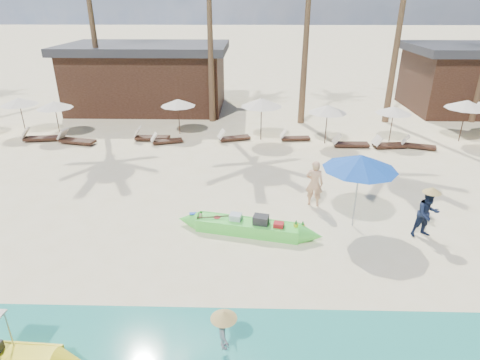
{
  "coord_description": "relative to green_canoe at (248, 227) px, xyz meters",
  "views": [
    {
      "loc": [
        -0.98,
        -10.2,
        6.95
      ],
      "look_at": [
        -1.3,
        2.0,
        1.46
      ],
      "focal_mm": 30.0,
      "sensor_mm": 36.0,
      "label": 1
    }
  ],
  "objects": [
    {
      "name": "resort_parasol_4",
      "position": [
        -3.95,
        10.51,
        1.56
      ],
      "size": [
        1.93,
        1.93,
        1.99
      ],
      "color": "#3D2319",
      "rests_on": "ground"
    },
    {
      "name": "pavilion_east",
      "position": [
        15.02,
        16.46,
        1.97
      ],
      "size": [
        8.8,
        6.6,
        4.3
      ],
      "color": "#3D2319",
      "rests_on": "ground"
    },
    {
      "name": "blue_umbrella",
      "position": [
        3.52,
        0.56,
        2.07
      ],
      "size": [
        2.36,
        2.36,
        2.54
      ],
      "color": "#99999E",
      "rests_on": "ground"
    },
    {
      "name": "vendor_green",
      "position": [
        5.65,
        -0.03,
        0.57
      ],
      "size": [
        0.88,
        0.75,
        1.61
      ],
      "primitive_type": "imported",
      "rotation": [
        0.0,
        0.0,
        0.19
      ],
      "color": "#131D36",
      "rests_on": "ground"
    },
    {
      "name": "lounger_4_right",
      "position": [
        -4.45,
        8.79,
        -0.04
      ],
      "size": [
        1.71,
        0.96,
        0.56
      ],
      "rotation": [
        0.0,
        0.0,
        0.3
      ],
      "color": "#3D2319",
      "rests_on": "ground"
    },
    {
      "name": "lounger_3_left",
      "position": [
        -11.3,
        9.03,
        -0.01
      ],
      "size": [
        2.0,
        0.89,
        0.66
      ],
      "rotation": [
        0.0,
        0.0,
        0.16
      ],
      "color": "#3D2319",
      "rests_on": "ground"
    },
    {
      "name": "vendor_yellow",
      "position": [
        -0.46,
        -4.92,
        0.38
      ],
      "size": [
        0.46,
        0.62,
        0.86
      ],
      "primitive_type": "imported",
      "rotation": [
        0.0,
        0.0,
        1.85
      ],
      "color": "gray",
      "rests_on": "ground"
    },
    {
      "name": "resort_parasol_3",
      "position": [
        -10.55,
        9.87,
        1.55
      ],
      "size": [
        1.92,
        1.92,
        1.98
      ],
      "color": "#3D2319",
      "rests_on": "ground"
    },
    {
      "name": "lounger_7_left",
      "position": [
        7.07,
        8.51,
        -0.04
      ],
      "size": [
        1.71,
        0.68,
        0.56
      ],
      "rotation": [
        0.0,
        0.0,
        0.11
      ],
      "color": "#3D2319",
      "rests_on": "ground"
    },
    {
      "name": "lounger_5_left",
      "position": [
        -0.92,
        9.36,
        -0.03
      ],
      "size": [
        1.82,
        1.06,
        0.59
      ],
      "rotation": [
        0.0,
        0.0,
        0.32
      ],
      "color": "#3D2319",
      "rests_on": "ground"
    },
    {
      "name": "resort_parasol_7",
      "position": [
        7.51,
        9.45,
        1.5
      ],
      "size": [
        1.86,
        1.86,
        1.91
      ],
      "color": "#3D2319",
      "rests_on": "ground"
    },
    {
      "name": "lounger_7_right",
      "position": [
        7.1,
        8.36,
        -0.04
      ],
      "size": [
        1.69,
        0.69,
        0.56
      ],
      "rotation": [
        0.0,
        0.0,
        0.12
      ],
      "color": "#3D2319",
      "rests_on": "ground"
    },
    {
      "name": "resort_parasol_2",
      "position": [
        -12.77,
        10.38,
        1.61
      ],
      "size": [
        1.98,
        1.98,
        2.04
      ],
      "color": "#3D2319",
      "rests_on": "ground"
    },
    {
      "name": "lounger_6_left",
      "position": [
        2.38,
        9.47,
        -0.05
      ],
      "size": [
        1.66,
        0.64,
        0.55
      ],
      "rotation": [
        0.0,
        0.0,
        0.09
      ],
      "color": "#3D2319",
      "rests_on": "ground"
    },
    {
      "name": "lounger_3_right",
      "position": [
        -9.2,
        8.64,
        -0.0
      ],
      "size": [
        2.07,
        1.03,
        0.67
      ],
      "rotation": [
        0.0,
        0.0,
        -0.22
      ],
      "color": "#3D2319",
      "rests_on": "ground"
    },
    {
      "name": "lounger_6_right",
      "position": [
        5.13,
        8.5,
        -0.02
      ],
      "size": [
        1.86,
        0.59,
        0.63
      ],
      "rotation": [
        0.0,
        0.0,
        0.01
      ],
      "color": "#3D2319",
      "rests_on": "ground"
    },
    {
      "name": "resort_parasol_6",
      "position": [
        4.01,
        9.06,
        1.63
      ],
      "size": [
        2.0,
        2.0,
        2.06
      ],
      "color": "#3D2319",
      "rests_on": "ground"
    },
    {
      "name": "green_canoe",
      "position": [
        0.0,
        0.0,
        0.0
      ],
      "size": [
        5.31,
        1.48,
        0.68
      ],
      "rotation": [
        0.0,
        0.0,
        -0.21
      ],
      "color": "#4DE245",
      "rests_on": "ground"
    },
    {
      "name": "lounger_8_left",
      "position": [
        8.56,
        8.38,
        -0.04
      ],
      "size": [
        1.75,
        1.0,
        0.57
      ],
      "rotation": [
        0.0,
        0.0,
        -0.31
      ],
      "color": "#3D2319",
      "rests_on": "ground"
    },
    {
      "name": "ground",
      "position": [
        1.02,
        -1.04,
        -0.23
      ],
      "size": [
        240.0,
        240.0,
        0.0
      ],
      "primitive_type": "plane",
      "color": "beige",
      "rests_on": "ground"
    },
    {
      "name": "tourist",
      "position": [
        2.39,
        2.03,
        0.64
      ],
      "size": [
        0.73,
        0.58,
        1.75
      ],
      "primitive_type": "imported",
      "rotation": [
        0.0,
        0.0,
        2.86
      ],
      "color": "tan",
      "rests_on": "ground"
    },
    {
      "name": "pavilion_west",
      "position": [
        -6.98,
        16.46,
        1.96
      ],
      "size": [
        10.8,
        6.6,
        4.3
      ],
      "color": "#3D2319",
      "rests_on": "ground"
    },
    {
      "name": "resort_parasol_8",
      "position": [
        11.28,
        9.6,
        1.78
      ],
      "size": [
        2.16,
        2.16,
        2.23
      ],
      "color": "#3D2319",
      "rests_on": "ground"
    },
    {
      "name": "resort_parasol_5",
      "position": [
        0.62,
        9.61,
        1.81
      ],
      "size": [
        2.2,
        2.2,
        2.27
      ],
      "color": "#3D2319",
      "rests_on": "ground"
    },
    {
      "name": "lounger_4_left",
      "position": [
        -5.37,
        9.28,
        -0.01
      ],
      "size": [
        1.93,
        0.61,
        0.65
      ],
      "rotation": [
        0.0,
        0.0,
        0.01
      ],
      "color": "#3D2319",
      "rests_on": "ground"
    }
  ]
}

